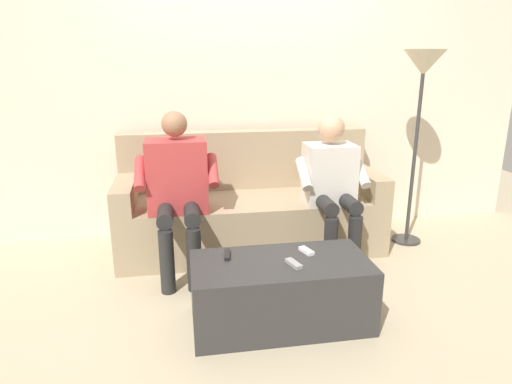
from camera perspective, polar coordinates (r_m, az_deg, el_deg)
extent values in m
plane|color=tan|center=(3.17, 1.28, -11.88)|extent=(8.00, 8.00, 0.00)
cube|color=beige|center=(3.97, -1.92, 12.12)|extent=(5.27, 0.06, 2.41)
cube|color=#9E896B|center=(3.62, -0.51, -4.35)|extent=(1.80, 0.61, 0.44)
cube|color=#9E896B|center=(3.90, -1.42, 1.01)|extent=(2.10, 0.15, 0.93)
cube|color=#9E896B|center=(3.86, 13.95, -2.05)|extent=(0.15, 0.61, 0.63)
cube|color=#9E896B|center=(3.57, -16.18, -3.72)|extent=(0.15, 0.61, 0.63)
cube|color=#2D2D2D|center=(2.70, 3.15, -12.60)|extent=(1.03, 0.51, 0.39)
cube|color=beige|center=(3.47, 9.32, 2.31)|extent=(0.37, 0.29, 0.46)
sphere|color=tan|center=(3.40, 9.59, 8.01)|extent=(0.20, 0.20, 0.20)
cylinder|color=black|center=(3.39, 11.59, -1.23)|extent=(0.11, 0.36, 0.11)
cylinder|color=black|center=(3.33, 8.70, -1.40)|extent=(0.11, 0.36, 0.11)
cylinder|color=black|center=(3.33, 12.42, -6.68)|extent=(0.10, 0.10, 0.44)
cylinder|color=black|center=(3.27, 9.47, -6.96)|extent=(0.10, 0.10, 0.44)
cylinder|color=beige|center=(3.47, 13.26, 2.56)|extent=(0.08, 0.27, 0.22)
cylinder|color=beige|center=(3.32, 6.14, 2.31)|extent=(0.08, 0.27, 0.22)
cube|color=#B23838|center=(3.28, -10.05, 2.05)|extent=(0.43, 0.28, 0.53)
sphere|color=#936B4C|center=(3.20, -10.38, 8.54)|extent=(0.18, 0.18, 0.18)
cylinder|color=black|center=(3.14, -8.21, -2.47)|extent=(0.11, 0.41, 0.11)
cylinder|color=black|center=(3.14, -11.50, -2.63)|extent=(0.11, 0.41, 0.11)
cylinder|color=black|center=(3.05, -7.88, -8.59)|extent=(0.10, 0.10, 0.44)
cylinder|color=black|center=(3.06, -11.29, -8.75)|extent=(0.10, 0.10, 0.44)
cylinder|color=#B23838|center=(3.19, -5.56, 2.74)|extent=(0.08, 0.27, 0.22)
cylinder|color=#B23838|center=(3.20, -14.61, 2.30)|extent=(0.08, 0.27, 0.22)
cube|color=gray|center=(2.56, 4.84, -9.10)|extent=(0.08, 0.13, 0.02)
cube|color=black|center=(2.67, -3.71, -7.98)|extent=(0.05, 0.14, 0.02)
cube|color=white|center=(2.73, 6.46, -7.47)|extent=(0.07, 0.12, 0.02)
cylinder|color=#2D2D2D|center=(4.11, 18.59, -5.80)|extent=(0.24, 0.24, 0.02)
cylinder|color=#333333|center=(3.90, 19.56, 4.10)|extent=(0.03, 0.03, 1.47)
cone|color=beige|center=(3.83, 20.66, 15.19)|extent=(0.32, 0.32, 0.20)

